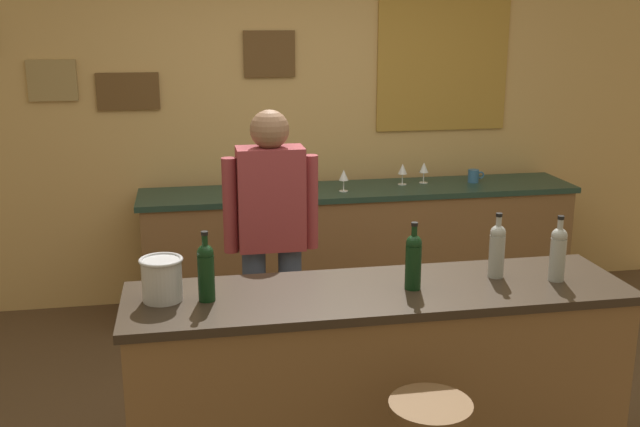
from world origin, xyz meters
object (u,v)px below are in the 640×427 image
Objects in this scene: bartender at (271,234)px; ice_bucket at (162,278)px; wine_bottle_a at (206,270)px; wine_bottle_c at (497,249)px; wine_glass_b at (344,176)px; wine_glass_a at (297,174)px; wine_bottle_d at (558,252)px; wine_bottle_b at (413,260)px; wine_glass_c at (403,170)px; wine_glass_d at (424,168)px; coffee_mug at (474,176)px.

ice_bucket is at bearing -123.96° from bartender.
wine_bottle_c is (1.33, 0.06, 0.00)m from wine_bottle_a.
wine_bottle_c is 1.97× the size of wine_glass_b.
bartender is at bearing -105.01° from wine_glass_a.
wine_bottle_d is 1.77m from ice_bucket.
wine_glass_b is at bearing -20.50° from wine_glass_a.
ice_bucket is (-1.52, -0.02, -0.04)m from wine_bottle_c.
wine_bottle_a is 1.00× the size of wine_bottle_b.
wine_bottle_a is at bearing -113.42° from bartender.
ice_bucket is 1.21× the size of wine_glass_b.
ice_bucket is 2.66m from wine_glass_c.
wine_bottle_c is at bearing -72.90° from wine_glass_a.
wine_bottle_b is 1.97× the size of wine_glass_c.
wine_glass_b and wine_glass_d have the same top height.
bartender is 12.96× the size of coffee_mug.
bartender is 1.01m from ice_bucket.
ice_bucket reaches higher than wine_glass_c.
wine_glass_b is 0.66m from wine_glass_d.
wine_bottle_d is 2.30m from wine_glass_a.
wine_bottle_d is 2.15m from wine_glass_c.
wine_bottle_c is at bearing -99.03° from wine_glass_d.
wine_bottle_d reaches higher than wine_glass_a.
wine_glass_b is 1.00× the size of wine_glass_c.
wine_glass_a and wine_glass_b have the same top height.
coffee_mug is (0.45, 2.12, -0.11)m from wine_bottle_d.
bartender is at bearing -120.35° from wine_glass_b.
wine_bottle_b reaches higher than wine_glass_b.
ice_bucket reaches higher than coffee_mug.
wine_bottle_a is 1.00× the size of wine_bottle_d.
coffee_mug is at bearing 61.81° from wine_bottle_b.
wine_glass_b is 1.00× the size of wine_glass_d.
wine_glass_a is 1.24× the size of coffee_mug.
wine_glass_b is at bearing -173.56° from coffee_mug.
wine_glass_c is at bearing 51.00° from ice_bucket.
wine_bottle_c is 1.97× the size of wine_glass_d.
ice_bucket is 2.28m from wine_glass_b.
wine_bottle_a is 0.90m from wine_bottle_b.
wine_bottle_d is 2.45× the size of coffee_mug.
wine_bottle_b is at bearing -109.34° from wine_glass_d.
wine_glass_b is at bearing -166.07° from wine_glass_d.
wine_glass_b is (0.64, 1.09, 0.07)m from bartender.
ice_bucket is (-1.09, 0.06, -0.04)m from wine_bottle_b.
coffee_mug is at bearing 42.70° from ice_bucket.
bartender is at bearing 142.81° from wine_bottle_d.
wine_bottle_d is at bearing -87.48° from wine_glass_c.
wine_glass_b is at bearing -163.97° from wine_glass_c.
wine_bottle_b is at bearing -105.37° from wine_glass_c.
ice_bucket is 1.21× the size of wine_glass_a.
wine_glass_b is at bearing 58.05° from ice_bucket.
wine_bottle_c is (0.43, 0.08, 0.00)m from wine_bottle_b.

